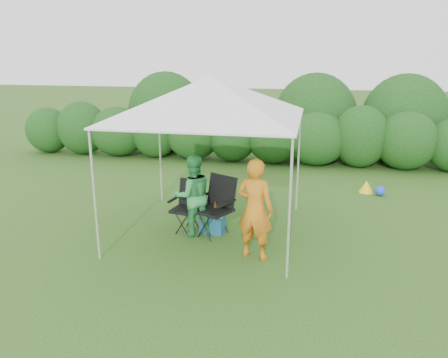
% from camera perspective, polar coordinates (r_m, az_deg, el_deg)
% --- Properties ---
extents(ground, '(70.00, 70.00, 0.00)m').
position_cam_1_polar(ground, '(7.79, -2.51, -8.14)').
color(ground, '#335D1D').
extents(hedge, '(15.28, 1.53, 1.80)m').
position_cam_1_polar(hedge, '(13.21, 3.96, 5.71)').
color(hedge, '#1C4A17').
rests_on(hedge, ground).
extents(canopy, '(3.10, 3.10, 2.83)m').
position_cam_1_polar(canopy, '(7.62, -1.81, 10.57)').
color(canopy, silver).
rests_on(canopy, ground).
extents(chair_right, '(0.82, 0.81, 1.07)m').
position_cam_1_polar(chair_right, '(7.90, -0.96, -3.01)').
color(chair_right, black).
rests_on(chair_right, ground).
extents(chair_left, '(0.66, 0.62, 0.94)m').
position_cam_1_polar(chair_left, '(8.13, -4.58, -3.06)').
color(chair_left, black).
rests_on(chair_left, ground).
extents(man, '(0.68, 0.53, 1.65)m').
position_cam_1_polar(man, '(6.92, 4.06, -3.95)').
color(man, orange).
rests_on(man, ground).
extents(woman, '(0.90, 0.83, 1.48)m').
position_cam_1_polar(woman, '(7.86, -4.09, -2.13)').
color(woman, green).
rests_on(woman, ground).
extents(cooler, '(0.48, 0.38, 0.38)m').
position_cam_1_polar(cooler, '(8.10, -1.49, -5.68)').
color(cooler, '#1A5379').
rests_on(cooler, ground).
extents(bottle, '(0.06, 0.06, 0.23)m').
position_cam_1_polar(bottle, '(7.94, -1.15, -3.78)').
color(bottle, '#592D0C').
rests_on(bottle, cooler).
extents(lawn_toy, '(0.57, 0.48, 0.29)m').
position_cam_1_polar(lawn_toy, '(10.89, 18.50, -1.07)').
color(lawn_toy, yellow).
rests_on(lawn_toy, ground).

